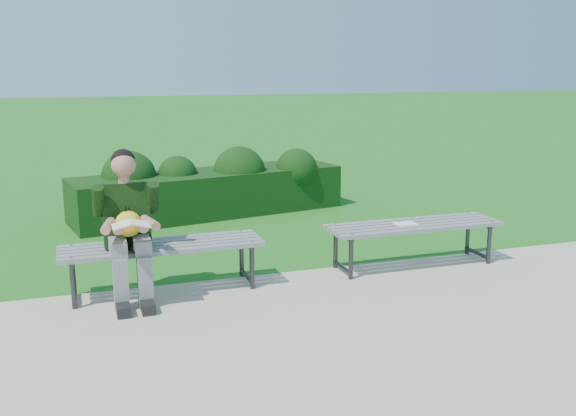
# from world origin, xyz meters

# --- Properties ---
(ground) EXTENTS (80.00, 80.00, 0.00)m
(ground) POSITION_xyz_m (0.00, 0.00, 0.00)
(ground) COLOR #306F16
(ground) RESTS_ON ground
(walkway) EXTENTS (30.00, 3.50, 0.02)m
(walkway) POSITION_xyz_m (0.00, -1.75, 0.01)
(walkway) COLOR beige
(walkway) RESTS_ON ground
(hedge) EXTENTS (3.87, 1.62, 0.94)m
(hedge) POSITION_xyz_m (-0.14, 2.86, 0.40)
(hedge) COLOR #153D12
(hedge) RESTS_ON ground
(bench_left) EXTENTS (1.80, 0.50, 0.46)m
(bench_left) POSITION_xyz_m (-1.19, -0.17, 0.42)
(bench_left) COLOR gray
(bench_left) RESTS_ON walkway
(bench_right) EXTENTS (1.80, 0.50, 0.46)m
(bench_right) POSITION_xyz_m (1.34, -0.21, 0.42)
(bench_right) COLOR gray
(bench_right) RESTS_ON walkway
(seated_boy) EXTENTS (0.56, 0.76, 1.31)m
(seated_boy) POSITION_xyz_m (-1.49, -0.26, 0.71)
(seated_boy) COLOR gray
(seated_boy) RESTS_ON walkway
(paper_sheet) EXTENTS (0.23, 0.18, 0.01)m
(paper_sheet) POSITION_xyz_m (1.24, -0.21, 0.47)
(paper_sheet) COLOR white
(paper_sheet) RESTS_ON bench_right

